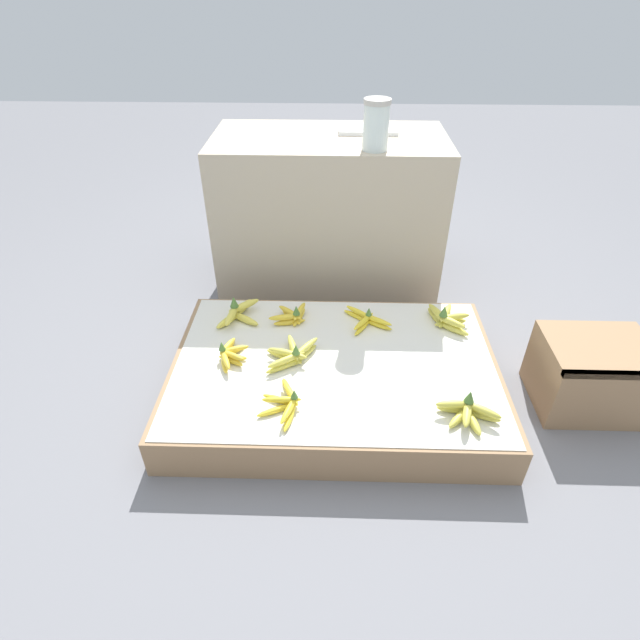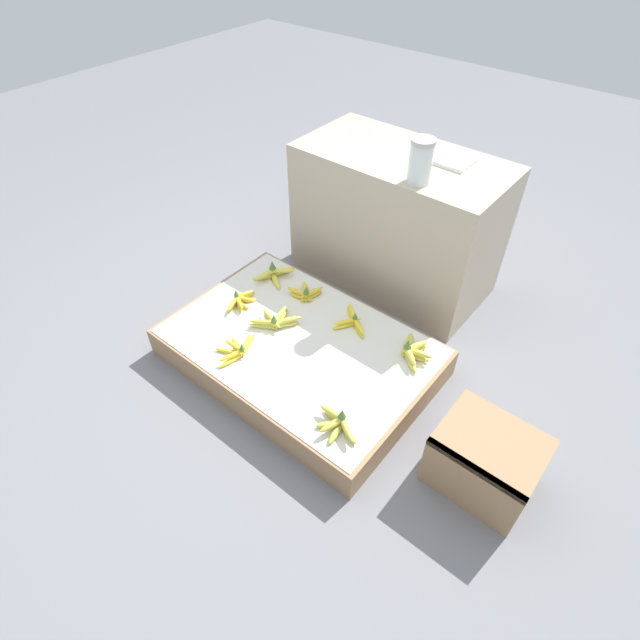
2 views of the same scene
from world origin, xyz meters
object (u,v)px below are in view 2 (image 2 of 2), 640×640
object	(u,v)px
banana_bunch_front_midleft	(238,350)
banana_bunch_middle_left	(240,301)
banana_bunch_back_midright	(352,321)
banana_bunch_back_right	(412,351)
banana_bunch_front_right	(338,424)
banana_bunch_back_left	(274,274)
wooden_crate	(485,460)
banana_bunch_middle_midleft	(275,321)
banana_bunch_back_midleft	(306,293)
foam_tray_white	(445,158)
glass_jar	(421,161)

from	to	relation	value
banana_bunch_front_midleft	banana_bunch_middle_left	size ratio (longest dim) A/B	1.23
banana_bunch_back_midright	banana_bunch_back_right	distance (m)	0.34
banana_bunch_front_midleft	banana_bunch_front_right	distance (m)	0.63
banana_bunch_back_left	banana_bunch_back_midright	world-z (taller)	banana_bunch_back_left
wooden_crate	banana_bunch_back_midright	bearing A→B (deg)	162.49
banana_bunch_back_midright	banana_bunch_middle_midleft	bearing A→B (deg)	-140.61
banana_bunch_front_midleft	banana_bunch_back_midleft	world-z (taller)	banana_bunch_back_midleft
banana_bunch_back_midleft	banana_bunch_back_right	distance (m)	0.66
banana_bunch_middle_midleft	banana_bunch_back_midleft	size ratio (longest dim) A/B	1.38
banana_bunch_back_midright	banana_bunch_back_right	xyz separation A→B (m)	(0.34, 0.01, 0.01)
banana_bunch_front_right	banana_bunch_back_midright	world-z (taller)	banana_bunch_front_right
wooden_crate	banana_bunch_back_midright	size ratio (longest dim) A/B	1.86
wooden_crate	banana_bunch_middle_left	xyz separation A→B (m)	(-1.40, 0.02, 0.05)
foam_tray_white	glass_jar	bearing A→B (deg)	-86.72
banana_bunch_middle_left	banana_bunch_middle_midleft	xyz separation A→B (m)	(0.25, 0.00, 0.00)
glass_jar	foam_tray_white	bearing A→B (deg)	93.28
banana_bunch_middle_left	banana_bunch_back_right	size ratio (longest dim) A/B	1.03
banana_bunch_back_midright	foam_tray_white	size ratio (longest dim) A/B	0.76
wooden_crate	foam_tray_white	size ratio (longest dim) A/B	1.42
banana_bunch_front_right	foam_tray_white	distance (m)	1.42
banana_bunch_back_left	banana_bunch_middle_midleft	bearing A→B (deg)	-46.27
banana_bunch_middle_left	glass_jar	xyz separation A→B (m)	(0.57, 0.68, 0.69)
banana_bunch_front_right	banana_bunch_back_left	size ratio (longest dim) A/B	0.89
banana_bunch_front_midleft	banana_bunch_front_right	bearing A→B (deg)	-3.14
banana_bunch_front_midleft	banana_bunch_middle_midleft	distance (m)	0.25
banana_bunch_back_right	glass_jar	size ratio (longest dim) A/B	1.02
banana_bunch_back_left	foam_tray_white	size ratio (longest dim) A/B	0.90
banana_bunch_middle_left	banana_bunch_back_left	size ratio (longest dim) A/B	0.86
banana_bunch_front_midleft	banana_bunch_middle_midleft	size ratio (longest dim) A/B	1.19
foam_tray_white	banana_bunch_middle_left	bearing A→B (deg)	-119.87
banana_bunch_middle_midleft	banana_bunch_back_right	distance (m)	0.69
banana_bunch_back_midleft	foam_tray_white	world-z (taller)	foam_tray_white
banana_bunch_back_midright	banana_bunch_back_left	bearing A→B (deg)	177.55
banana_bunch_back_midright	banana_bunch_back_right	world-z (taller)	banana_bunch_back_right
banana_bunch_front_midleft	banana_bunch_middle_left	distance (m)	0.35
banana_bunch_back_midleft	banana_bunch_back_left	bearing A→B (deg)	177.23
banana_bunch_front_midleft	foam_tray_white	world-z (taller)	foam_tray_white
banana_bunch_middle_midleft	banana_bunch_back_right	xyz separation A→B (m)	(0.64, 0.25, 0.00)
banana_bunch_back_left	banana_bunch_back_midleft	size ratio (longest dim) A/B	1.55
banana_bunch_front_right	banana_bunch_middle_midleft	world-z (taller)	banana_bunch_front_right
banana_bunch_front_midleft	banana_bunch_middle_left	world-z (taller)	banana_bunch_middle_left
banana_bunch_back_right	banana_bunch_back_midright	bearing A→B (deg)	-178.75
banana_bunch_front_midleft	banana_bunch_middle_midleft	world-z (taller)	banana_bunch_middle_midleft
banana_bunch_back_left	banana_bunch_middle_left	bearing A→B (deg)	-87.68
banana_bunch_back_left	banana_bunch_back_midleft	xyz separation A→B (m)	(0.24, -0.01, -0.00)
foam_tray_white	wooden_crate	bearing A→B (deg)	-49.22
banana_bunch_front_right	banana_bunch_back_midright	size ratio (longest dim) A/B	1.06
banana_bunch_back_right	foam_tray_white	world-z (taller)	foam_tray_white
wooden_crate	banana_bunch_back_midleft	world-z (taller)	wooden_crate
banana_bunch_middle_left	foam_tray_white	xyz separation A→B (m)	(0.55, 0.96, 0.60)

